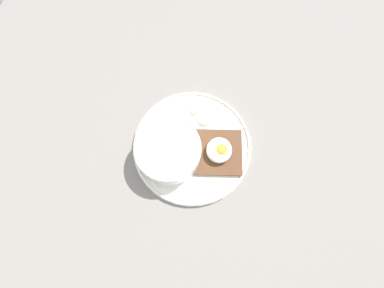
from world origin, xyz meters
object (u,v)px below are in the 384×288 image
banana_slice_front (185,118)px  banana_slice_left (170,118)px  poached_egg (220,150)px  banana_slice_right (204,119)px  banana_slice_back (194,109)px  oatmeal_bowl (169,152)px  toast_slice (219,152)px

banana_slice_front → banana_slice_left: 3.42cm
poached_egg → banana_slice_right: 8.94cm
banana_slice_left → banana_slice_back: banana_slice_left is taller
banana_slice_back → poached_egg: bearing=42.4°
poached_egg → banana_slice_front: poached_egg is taller
banana_slice_left → banana_slice_right: (-1.81, 7.82, -0.25)cm
oatmeal_bowl → banana_slice_front: bearing=174.2°
poached_egg → banana_slice_front: (-6.01, -9.66, -2.18)cm
toast_slice → poached_egg: size_ratio=2.17×
banana_slice_right → banana_slice_left: bearing=-77.0°
banana_slice_back → banana_slice_right: 3.51cm
toast_slice → banana_slice_back: size_ratio=3.31×
poached_egg → banana_slice_front: bearing=-121.9°
poached_egg → banana_slice_right: bearing=-143.5°
banana_slice_back → banana_slice_right: size_ratio=0.90×
oatmeal_bowl → poached_egg: oatmeal_bowl is taller
banana_slice_front → banana_slice_back: banana_slice_back is taller
toast_slice → banana_slice_left: size_ratio=3.07×
oatmeal_bowl → poached_egg: 11.16cm
oatmeal_bowl → banana_slice_back: oatmeal_bowl is taller
toast_slice → banana_slice_back: banana_slice_back is taller
banana_slice_front → banana_slice_right: bearing=101.7°
toast_slice → poached_egg: bearing=50.5°
oatmeal_bowl → banana_slice_back: (-12.28, 2.52, -2.67)cm
toast_slice → banana_slice_right: 8.55cm
toast_slice → banana_slice_right: bearing=-143.6°
oatmeal_bowl → banana_slice_back: bearing=168.4°
toast_slice → banana_slice_left: 13.85cm
oatmeal_bowl → banana_slice_front: (-9.44, 0.95, -2.70)cm
banana_slice_right → oatmeal_bowl: bearing=-27.8°
oatmeal_bowl → banana_slice_front: oatmeal_bowl is taller
banana_slice_right → toast_slice: bearing=36.4°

